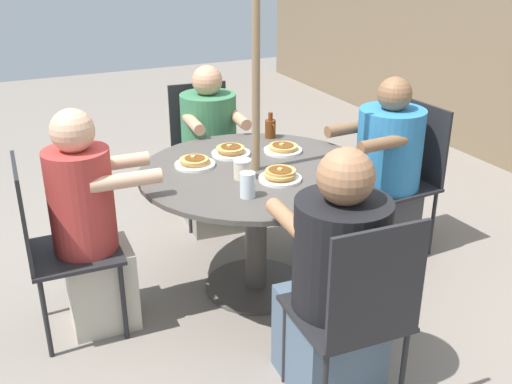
% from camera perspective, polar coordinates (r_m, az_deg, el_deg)
% --- Properties ---
extents(ground_plane, '(12.00, 12.00, 0.00)m').
position_cam_1_polar(ground_plane, '(3.44, 0.00, -8.96)').
color(ground_plane, gray).
extents(patio_table, '(1.23, 1.23, 0.71)m').
position_cam_1_polar(patio_table, '(3.17, 0.00, -0.24)').
color(patio_table, '#4C4742').
rests_on(patio_table, ground).
extents(umbrella_pole, '(0.04, 0.04, 2.26)m').
position_cam_1_polar(umbrella_pole, '(2.99, 0.00, 9.63)').
color(umbrella_pole, '#846B4C').
rests_on(umbrella_pole, ground).
extents(patio_chair_north, '(0.44, 0.44, 0.91)m').
position_cam_1_polar(patio_chair_north, '(2.98, -18.78, -4.38)').
color(patio_chair_north, '#232326').
rests_on(patio_chair_north, ground).
extents(diner_north, '(0.33, 0.52, 1.14)m').
position_cam_1_polar(diner_north, '(2.99, -15.50, -3.57)').
color(diner_north, beige).
rests_on(diner_north, ground).
extents(patio_chair_east, '(0.44, 0.44, 0.91)m').
position_cam_1_polar(patio_chair_east, '(2.38, 9.68, -10.86)').
color(patio_chair_east, '#232326').
rests_on(patio_chair_east, ground).
extents(diner_east, '(0.52, 0.40, 1.12)m').
position_cam_1_polar(diner_east, '(2.52, 7.54, -9.03)').
color(diner_east, slate).
rests_on(diner_east, ground).
extents(patio_chair_south, '(0.44, 0.44, 0.91)m').
position_cam_1_polar(patio_chair_south, '(3.76, 14.13, 2.03)').
color(patio_chair_south, '#232326').
rests_on(patio_chair_south, ground).
extents(diner_south, '(0.40, 0.54, 1.10)m').
position_cam_1_polar(diner_south, '(3.66, 12.00, 1.26)').
color(diner_south, '#3D3D42').
rests_on(diner_south, ground).
extents(patio_chair_west, '(0.46, 0.46, 0.91)m').
position_cam_1_polar(patio_chair_west, '(4.12, -5.04, 4.55)').
color(patio_chair_west, '#232326').
rests_on(patio_chair_west, ground).
extents(diner_west, '(0.52, 0.39, 1.08)m').
position_cam_1_polar(diner_west, '(3.96, -4.33, 3.41)').
color(diner_west, gray).
rests_on(diner_west, ground).
extents(pancake_plate_a, '(0.21, 0.21, 0.07)m').
position_cam_1_polar(pancake_plate_a, '(2.97, 2.30, 1.56)').
color(pancake_plate_a, white).
rests_on(pancake_plate_a, patio_table).
extents(pancake_plate_b, '(0.21, 0.21, 0.06)m').
position_cam_1_polar(pancake_plate_b, '(3.01, 8.81, 1.48)').
color(pancake_plate_b, white).
rests_on(pancake_plate_b, patio_table).
extents(pancake_plate_c, '(0.21, 0.21, 0.06)m').
position_cam_1_polar(pancake_plate_c, '(3.32, -2.41, 3.89)').
color(pancake_plate_c, white).
rests_on(pancake_plate_c, patio_table).
extents(pancake_plate_d, '(0.21, 0.21, 0.06)m').
position_cam_1_polar(pancake_plate_d, '(3.17, -5.84, 2.80)').
color(pancake_plate_d, white).
rests_on(pancake_plate_d, patio_table).
extents(pancake_plate_e, '(0.21, 0.21, 0.05)m').
position_cam_1_polar(pancake_plate_e, '(3.37, 2.58, 4.13)').
color(pancake_plate_e, white).
rests_on(pancake_plate_e, patio_table).
extents(syrup_bottle, '(0.09, 0.06, 0.16)m').
position_cam_1_polar(syrup_bottle, '(3.59, 1.39, 6.11)').
color(syrup_bottle, '#602D0F').
rests_on(syrup_bottle, patio_table).
extents(coffee_cup, '(0.09, 0.09, 0.10)m').
position_cam_1_polar(coffee_cup, '(2.98, -1.32, 2.21)').
color(coffee_cup, beige).
rests_on(coffee_cup, patio_table).
extents(drinking_glass_a, '(0.07, 0.07, 0.12)m').
position_cam_1_polar(drinking_glass_a, '(2.77, -0.80, 0.69)').
color(drinking_glass_a, silver).
rests_on(drinking_glass_a, patio_table).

